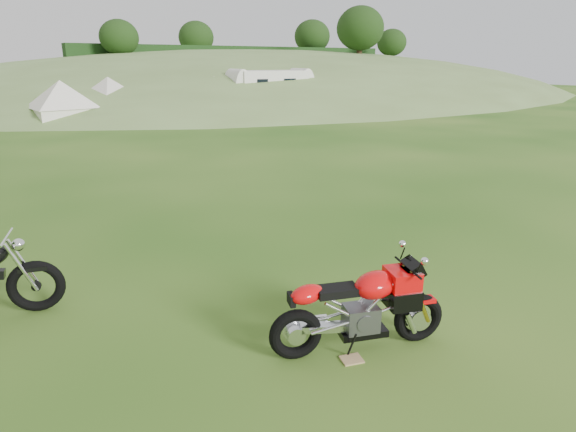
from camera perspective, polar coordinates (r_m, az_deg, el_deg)
ground at (r=6.87m, az=4.11°, el=-7.91°), size 120.00×120.00×0.00m
hillside at (r=52.83m, az=-4.51°, el=14.75°), size 80.00×64.00×8.00m
hedgerow at (r=52.83m, az=-4.51°, el=14.75°), size 36.00×1.20×8.60m
sport_motorcycle at (r=5.21m, az=8.52°, el=-10.09°), size 1.91×1.15×1.12m
plywood_board at (r=5.31m, az=7.56°, el=-16.49°), size 0.27×0.24×0.02m
tent_left at (r=26.21m, az=-25.21°, el=12.32°), size 2.75×2.75×2.27m
tent_mid at (r=28.20m, az=-20.40°, el=13.23°), size 3.49×3.49×2.32m
tent_right at (r=29.45m, az=-8.68°, el=14.25°), size 3.18×3.18×2.29m
caravan at (r=29.98m, az=-2.17°, el=14.64°), size 5.49×3.06×2.44m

